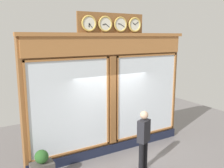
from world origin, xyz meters
name	(u,v)px	position (x,y,z in m)	size (l,w,h in m)	color
shop_facade	(110,93)	(0.00, -0.13, 1.91)	(5.42, 0.42, 4.31)	brown
pedestrian	(144,138)	(-0.22, 1.32, 0.93)	(0.42, 0.34, 1.69)	black
planter_shrub	(42,157)	(2.37, 0.60, 0.73)	(0.34, 0.34, 0.34)	#285623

